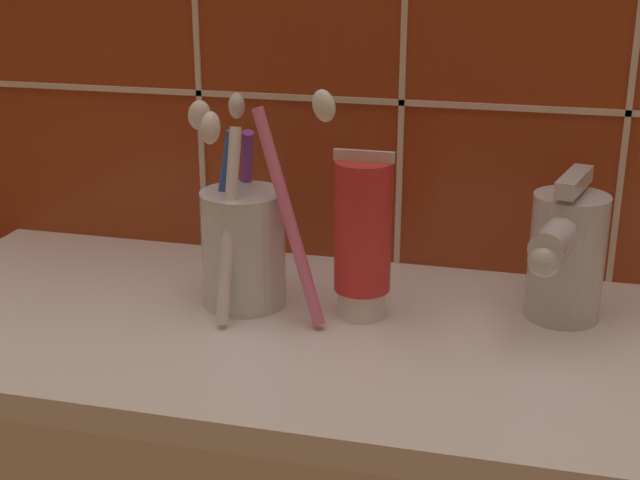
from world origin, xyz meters
The scene contains 5 objects.
sink_counter centered at (0.00, 0.00, 1.00)cm, with size 70.72×29.21×2.00cm, color white.
tile_wall_backsplash centered at (0.01, 14.85, 21.17)cm, with size 80.72×1.72×42.33cm.
toothbrush_cup centered at (-8.20, 2.58, 7.27)cm, with size 12.69×14.18×17.84cm.
toothpaste_tube centered at (0.98, 2.65, 8.27)cm, with size 4.41×4.20×12.75cm.
sink_faucet centered at (15.45, 5.49, 7.29)cm, with size 5.61×10.79×11.10cm.
Camera 1 is at (13.02, -57.74, 29.96)cm, focal length 50.00 mm.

